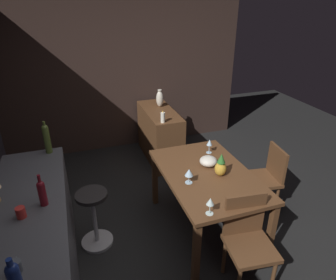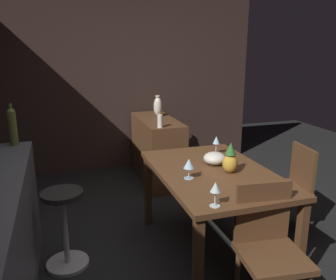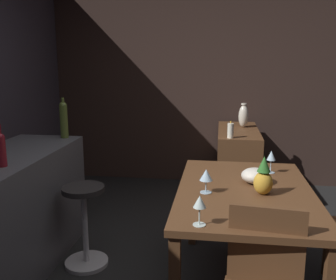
{
  "view_description": "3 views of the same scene",
  "coord_description": "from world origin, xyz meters",
  "px_view_note": "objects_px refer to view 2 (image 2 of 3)",
  "views": [
    {
      "loc": [
        -2.3,
        1.0,
        2.43
      ],
      "look_at": [
        0.49,
        0.03,
        0.99
      ],
      "focal_mm": 32.34,
      "sensor_mm": 36.0,
      "label": 1
    },
    {
      "loc": [
        -2.3,
        0.89,
        1.72
      ],
      "look_at": [
        0.39,
        0.03,
        0.95
      ],
      "focal_mm": 37.1,
      "sensor_mm": 36.0,
      "label": 2
    },
    {
      "loc": [
        -2.3,
        -0.09,
        1.58
      ],
      "look_at": [
        0.51,
        0.3,
        0.97
      ],
      "focal_mm": 40.22,
      "sensor_mm": 36.0,
      "label": 3
    }
  ],
  "objects_px": {
    "bar_stool": "(65,227)",
    "fruit_bowl": "(215,158)",
    "sideboard_cabinet": "(157,150)",
    "chair_near_window": "(269,246)",
    "wine_glass_right": "(215,188)",
    "pineapple_centerpiece": "(230,160)",
    "dining_table": "(213,180)",
    "wine_glass_left": "(189,164)",
    "wine_bottle_olive": "(12,125)",
    "vase_ceramic_ivory": "(158,106)",
    "pillar_candle_tall": "(160,121)",
    "chair_by_doorway": "(289,185)",
    "wine_glass_center": "(216,141)"
  },
  "relations": [
    {
      "from": "wine_glass_center",
      "to": "vase_ceramic_ivory",
      "type": "height_order",
      "value": "vase_ceramic_ivory"
    },
    {
      "from": "wine_glass_right",
      "to": "pineapple_centerpiece",
      "type": "height_order",
      "value": "pineapple_centerpiece"
    },
    {
      "from": "sideboard_cabinet",
      "to": "chair_near_window",
      "type": "distance_m",
      "value": 2.48
    },
    {
      "from": "wine_bottle_olive",
      "to": "wine_glass_right",
      "type": "bearing_deg",
      "value": -135.57
    },
    {
      "from": "dining_table",
      "to": "bar_stool",
      "type": "xyz_separation_m",
      "value": [
        0.17,
        1.19,
        -0.31
      ]
    },
    {
      "from": "chair_by_doorway",
      "to": "vase_ceramic_ivory",
      "type": "bearing_deg",
      "value": 21.98
    },
    {
      "from": "pineapple_centerpiece",
      "to": "pillar_candle_tall",
      "type": "distance_m",
      "value": 1.37
    },
    {
      "from": "wine_glass_right",
      "to": "vase_ceramic_ivory",
      "type": "height_order",
      "value": "vase_ceramic_ivory"
    },
    {
      "from": "wine_glass_center",
      "to": "pineapple_centerpiece",
      "type": "bearing_deg",
      "value": 167.44
    },
    {
      "from": "bar_stool",
      "to": "wine_bottle_olive",
      "type": "relative_size",
      "value": 1.8
    },
    {
      "from": "dining_table",
      "to": "fruit_bowl",
      "type": "distance_m",
      "value": 0.21
    },
    {
      "from": "sideboard_cabinet",
      "to": "pillar_candle_tall",
      "type": "distance_m",
      "value": 0.68
    },
    {
      "from": "chair_by_doorway",
      "to": "vase_ceramic_ivory",
      "type": "height_order",
      "value": "vase_ceramic_ivory"
    },
    {
      "from": "wine_glass_center",
      "to": "wine_bottle_olive",
      "type": "xyz_separation_m",
      "value": [
        0.3,
        1.75,
        0.21
      ]
    },
    {
      "from": "sideboard_cabinet",
      "to": "fruit_bowl",
      "type": "height_order",
      "value": "fruit_bowl"
    },
    {
      "from": "wine_glass_right",
      "to": "pineapple_centerpiece",
      "type": "distance_m",
      "value": 0.64
    },
    {
      "from": "sideboard_cabinet",
      "to": "wine_glass_left",
      "type": "xyz_separation_m",
      "value": [
        -1.85,
        0.28,
        0.44
      ]
    },
    {
      "from": "wine_glass_left",
      "to": "wine_glass_center",
      "type": "relative_size",
      "value": 0.92
    },
    {
      "from": "wine_glass_left",
      "to": "vase_ceramic_ivory",
      "type": "height_order",
      "value": "vase_ceramic_ivory"
    },
    {
      "from": "wine_glass_left",
      "to": "wine_glass_right",
      "type": "relative_size",
      "value": 0.97
    },
    {
      "from": "dining_table",
      "to": "wine_glass_right",
      "type": "bearing_deg",
      "value": 155.48
    },
    {
      "from": "bar_stool",
      "to": "sideboard_cabinet",
      "type": "bearing_deg",
      "value": -37.56
    },
    {
      "from": "bar_stool",
      "to": "wine_bottle_olive",
      "type": "distance_m",
      "value": 0.97
    },
    {
      "from": "pineapple_centerpiece",
      "to": "wine_bottle_olive",
      "type": "distance_m",
      "value": 1.83
    },
    {
      "from": "pillar_candle_tall",
      "to": "dining_table",
      "type": "bearing_deg",
      "value": -176.79
    },
    {
      "from": "wine_glass_left",
      "to": "dining_table",
      "type": "bearing_deg",
      "value": -68.11
    },
    {
      "from": "bar_stool",
      "to": "pillar_candle_tall",
      "type": "height_order",
      "value": "pillar_candle_tall"
    },
    {
      "from": "chair_by_doorway",
      "to": "wine_glass_left",
      "type": "distance_m",
      "value": 1.16
    },
    {
      "from": "sideboard_cabinet",
      "to": "pineapple_centerpiece",
      "type": "xyz_separation_m",
      "value": [
        -1.83,
        -0.08,
        0.44
      ]
    },
    {
      "from": "wine_glass_center",
      "to": "pillar_candle_tall",
      "type": "height_order",
      "value": "pillar_candle_tall"
    },
    {
      "from": "wine_bottle_olive",
      "to": "fruit_bowl",
      "type": "bearing_deg",
      "value": -109.12
    },
    {
      "from": "dining_table",
      "to": "wine_bottle_olive",
      "type": "bearing_deg",
      "value": 65.62
    },
    {
      "from": "pineapple_centerpiece",
      "to": "pillar_candle_tall",
      "type": "bearing_deg",
      "value": 7.4
    },
    {
      "from": "pillar_candle_tall",
      "to": "wine_bottle_olive",
      "type": "bearing_deg",
      "value": 111.57
    },
    {
      "from": "fruit_bowl",
      "to": "vase_ceramic_ivory",
      "type": "xyz_separation_m",
      "value": [
        1.77,
        -0.01,
        0.16
      ]
    },
    {
      "from": "sideboard_cabinet",
      "to": "chair_by_doorway",
      "type": "xyz_separation_m",
      "value": [
        -1.66,
        -0.79,
        0.06
      ]
    },
    {
      "from": "chair_by_doorway",
      "to": "pillar_candle_tall",
      "type": "xyz_separation_m",
      "value": [
        1.18,
        0.89,
        0.43
      ]
    },
    {
      "from": "bar_stool",
      "to": "fruit_bowl",
      "type": "bearing_deg",
      "value": -91.47
    },
    {
      "from": "sideboard_cabinet",
      "to": "pineapple_centerpiece",
      "type": "bearing_deg",
      "value": -177.63
    },
    {
      "from": "vase_ceramic_ivory",
      "to": "wine_glass_center",
      "type": "bearing_deg",
      "value": -175.35
    },
    {
      "from": "vase_ceramic_ivory",
      "to": "wine_glass_right",
      "type": "bearing_deg",
      "value": 171.84
    },
    {
      "from": "chair_by_doorway",
      "to": "wine_glass_left",
      "type": "relative_size",
      "value": 5.35
    },
    {
      "from": "chair_near_window",
      "to": "pineapple_centerpiece",
      "type": "height_order",
      "value": "pineapple_centerpiece"
    },
    {
      "from": "bar_stool",
      "to": "dining_table",
      "type": "bearing_deg",
      "value": -98.17
    },
    {
      "from": "dining_table",
      "to": "wine_glass_left",
      "type": "distance_m",
      "value": 0.34
    },
    {
      "from": "fruit_bowl",
      "to": "pillar_candle_tall",
      "type": "height_order",
      "value": "pillar_candle_tall"
    },
    {
      "from": "sideboard_cabinet",
      "to": "wine_glass_center",
      "type": "bearing_deg",
      "value": -172.3
    },
    {
      "from": "wine_glass_right",
      "to": "vase_ceramic_ivory",
      "type": "xyz_separation_m",
      "value": [
        2.51,
        -0.36,
        0.09
      ]
    },
    {
      "from": "wine_glass_right",
      "to": "sideboard_cabinet",
      "type": "bearing_deg",
      "value": -7.29
    },
    {
      "from": "bar_stool",
      "to": "fruit_bowl",
      "type": "relative_size",
      "value": 3.36
    }
  ]
}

